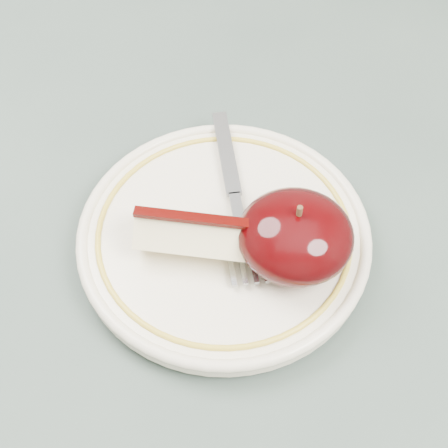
# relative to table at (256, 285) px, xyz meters

# --- Properties ---
(table) EXTENTS (0.90, 0.90, 0.75)m
(table) POSITION_rel_table_xyz_m (0.00, 0.00, 0.00)
(table) COLOR brown
(table) RESTS_ON ground
(plate) EXTENTS (0.22, 0.22, 0.02)m
(plate) POSITION_rel_table_xyz_m (-0.03, -0.02, 0.10)
(plate) COLOR #EBE1C5
(plate) RESTS_ON table
(apple_half) EXTENTS (0.08, 0.08, 0.06)m
(apple_half) POSITION_rel_table_xyz_m (0.02, -0.03, 0.13)
(apple_half) COLOR black
(apple_half) RESTS_ON plate
(apple_wedge) EXTENTS (0.08, 0.04, 0.04)m
(apple_wedge) POSITION_rel_table_xyz_m (-0.05, -0.03, 0.12)
(apple_wedge) COLOR beige
(apple_wedge) RESTS_ON plate
(fork) EXTENTS (0.06, 0.17, 0.00)m
(fork) POSITION_rel_table_xyz_m (-0.02, 0.01, 0.11)
(fork) COLOR gray
(fork) RESTS_ON plate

